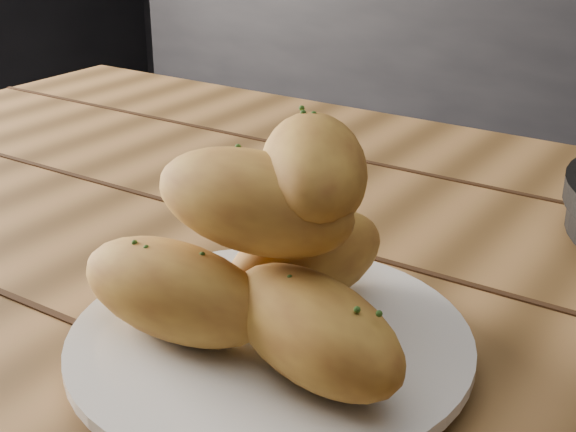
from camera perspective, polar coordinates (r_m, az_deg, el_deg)
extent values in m
cube|color=olive|center=(0.53, 9.72, -11.31)|extent=(1.57, 0.96, 0.04)
cylinder|color=brown|center=(1.30, -11.53, -8.55)|extent=(0.07, 0.07, 0.71)
cylinder|color=silver|center=(0.51, -1.27, -9.51)|extent=(0.23, 0.23, 0.01)
cylinder|color=silver|center=(0.50, -1.28, -8.74)|extent=(0.25, 0.25, 0.01)
ellipsoid|color=gold|center=(0.49, -8.11, -5.25)|extent=(0.14, 0.06, 0.06)
ellipsoid|color=gold|center=(0.45, 1.75, -8.01)|extent=(0.15, 0.10, 0.06)
ellipsoid|color=gold|center=(0.52, 1.35, -3.12)|extent=(0.09, 0.14, 0.06)
ellipsoid|color=gold|center=(0.46, -2.60, 1.07)|extent=(0.13, 0.06, 0.06)
ellipsoid|color=gold|center=(0.47, 1.81, 3.39)|extent=(0.12, 0.14, 0.06)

